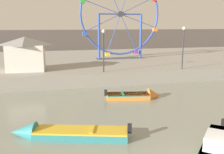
# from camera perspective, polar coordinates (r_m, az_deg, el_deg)

# --- Properties ---
(quay_promenade) EXTENTS (110.00, 22.41, 1.21)m
(quay_promenade) POSITION_cam_1_polar(r_m,az_deg,el_deg) (34.38, -4.00, 3.12)
(quay_promenade) COLOR gray
(quay_promenade) RESTS_ON ground_plane
(distant_town_skyline) EXTENTS (140.00, 3.00, 4.40)m
(distant_town_skyline) POSITION_cam_1_polar(r_m,az_deg,el_deg) (58.09, -8.28, 7.98)
(distant_town_skyline) COLOR #564C47
(distant_town_skyline) RESTS_ON ground_plane
(motorboat_teal_painted) EXTENTS (5.99, 2.80, 1.11)m
(motorboat_teal_painted) POSITION_cam_1_polar(r_m,az_deg,el_deg) (13.51, -11.18, -11.86)
(motorboat_teal_painted) COLOR teal
(motorboat_teal_painted) RESTS_ON ground_plane
(motorboat_olive_wood) EXTENTS (4.54, 4.83, 1.36)m
(motorboat_olive_wood) POSITION_cam_1_polar(r_m,az_deg,el_deg) (11.91, 21.60, -15.37)
(motorboat_olive_wood) COLOR olive
(motorboat_olive_wood) RESTS_ON ground_plane
(motorboat_orange_hull) EXTENTS (4.31, 1.86, 1.14)m
(motorboat_orange_hull) POSITION_cam_1_polar(r_m,az_deg,el_deg) (20.02, 5.70, -4.06)
(motorboat_orange_hull) COLOR orange
(motorboat_orange_hull) RESTS_ON ground_plane
(ferris_wheel_blue_frame) EXTENTS (10.24, 1.20, 10.72)m
(ferris_wheel_blue_frame) POSITION_cam_1_polar(r_m,az_deg,el_deg) (33.56, 1.83, 13.20)
(ferris_wheel_blue_frame) COLOR #334CA8
(ferris_wheel_blue_frame) RESTS_ON quay_promenade
(carnival_booth_white_ticket) EXTENTS (3.90, 3.11, 3.20)m
(carnival_booth_white_ticket) POSITION_cam_1_polar(r_m,az_deg,el_deg) (26.11, -18.30, 4.99)
(carnival_booth_white_ticket) COLOR silver
(carnival_booth_white_ticket) RESTS_ON quay_promenade
(promenade_lamp_near) EXTENTS (0.32, 0.32, 4.12)m
(promenade_lamp_near) POSITION_cam_1_polar(r_m,az_deg,el_deg) (26.50, 15.28, 7.44)
(promenade_lamp_near) COLOR #2D2D33
(promenade_lamp_near) RESTS_ON quay_promenade
(promenade_lamp_far) EXTENTS (0.32, 0.32, 3.88)m
(promenade_lamp_far) POSITION_cam_1_polar(r_m,az_deg,el_deg) (23.87, -1.88, 7.11)
(promenade_lamp_far) COLOR #2D2D33
(promenade_lamp_far) RESTS_ON quay_promenade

